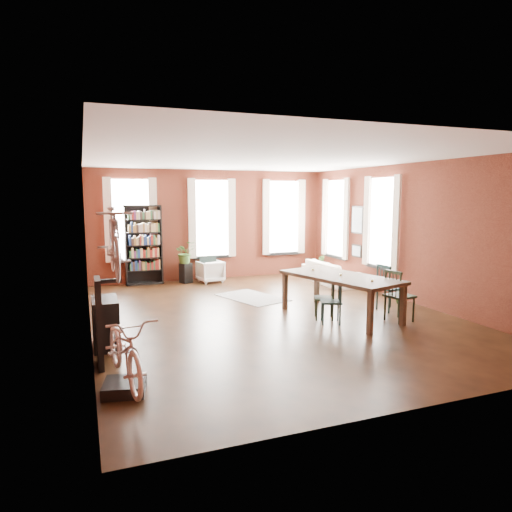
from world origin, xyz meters
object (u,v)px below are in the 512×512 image
dining_chair_a (331,301)px  plant_stand (186,273)px  dining_chair_b (324,298)px  bicycle_floor (124,316)px  console_table (106,323)px  white_armchair (210,270)px  dining_chair_d (390,288)px  bookshelf (144,245)px  dining_table (340,296)px  cream_sofa (331,269)px  dining_chair_c (400,296)px  bike_trainer (125,387)px

dining_chair_a → plant_stand: (-1.75, 5.07, -0.15)m
dining_chair_b → bicycle_floor: bicycle_floor is taller
console_table → plant_stand: size_ratio=1.42×
white_armchair → dining_chair_b: bearing=95.7°
dining_chair_d → bookshelf: bookshelf is taller
dining_chair_a → dining_table: bearing=154.0°
dining_chair_d → cream_sofa: dining_chair_d is taller
dining_chair_d → white_armchair: bearing=26.3°
dining_table → white_armchair: 4.83m
dining_chair_c → cream_sofa: size_ratio=0.49×
dining_chair_c → white_armchair: size_ratio=1.50×
dining_table → dining_chair_b: bearing=167.1°
plant_stand → bicycle_floor: 7.34m
console_table → bicycle_floor: bicycle_floor is taller
white_armchair → plant_stand: (-0.68, 0.14, -0.06)m
bike_trainer → console_table: bearing=93.7°
dining_chair_c → bike_trainer: bearing=96.5°
dining_chair_a → cream_sofa: bearing=174.2°
bike_trainer → plant_stand: (2.27, 6.92, 0.21)m
dining_chair_a → bookshelf: size_ratio=0.39×
dining_chair_a → plant_stand: size_ratio=1.52×
console_table → plant_stand: (2.40, 4.99, -0.12)m
cream_sofa → bike_trainer: (-6.11, -5.43, -0.33)m
plant_stand → cream_sofa: bearing=-21.2°
dining_chair_c → cream_sofa: bearing=-19.8°
bookshelf → console_table: (-1.28, -5.20, -0.70)m
dining_chair_a → bike_trainer: (-4.02, -1.85, -0.35)m
dining_chair_b → bicycle_floor: (-4.03, -2.20, 0.57)m
console_table → dining_chair_b: bearing=3.2°
dining_table → bookshelf: (-3.28, 4.95, 0.67)m
dining_chair_d → white_armchair: 5.30m
dining_chair_c → bicycle_floor: 5.57m
console_table → bicycle_floor: size_ratio=0.47×
bookshelf → cream_sofa: 5.28m
dining_chair_b → bike_trainer: dining_chair_b is taller
bike_trainer → white_armchair: bearing=66.5°
dining_chair_b → white_armchair: dining_chair_b is taller
dining_chair_c → bookshelf: size_ratio=0.46×
bookshelf → white_armchair: size_ratio=3.25×
dining_table → bicycle_floor: (-4.41, -2.22, 0.57)m
bookshelf → plant_stand: (1.12, -0.21, -0.82)m
bookshelf → plant_stand: bookshelf is taller
dining_chair_d → dining_chair_c: bearing=150.1°
dining_table → dining_chair_d: (1.27, 0.07, 0.07)m
dining_chair_b → dining_chair_d: dining_chair_d is taller
dining_table → dining_chair_a: 0.53m
dining_chair_b → console_table: (-4.18, -0.23, -0.02)m
dining_chair_b → white_armchair: 4.74m
dining_chair_a → bookshelf: 6.05m
dining_chair_a → bike_trainer: dining_chair_a is taller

